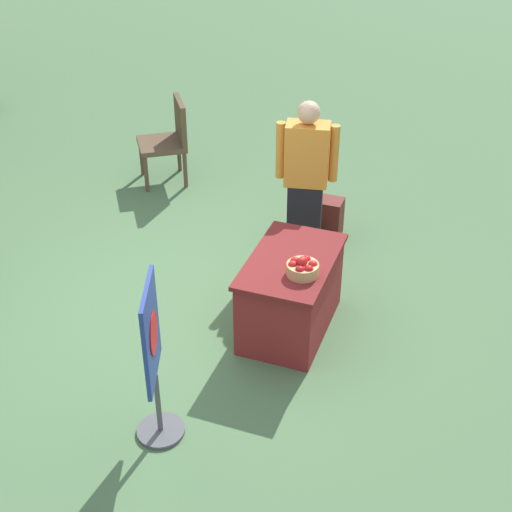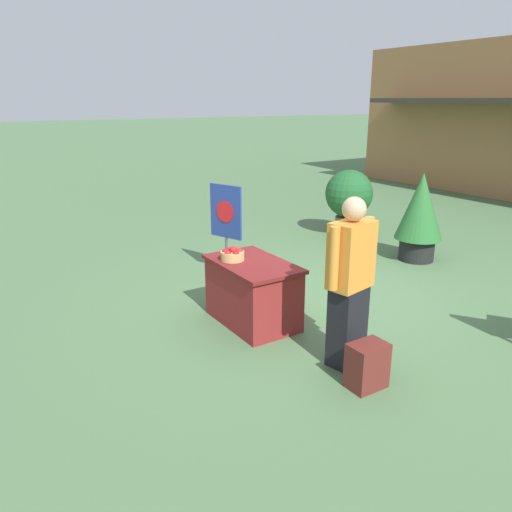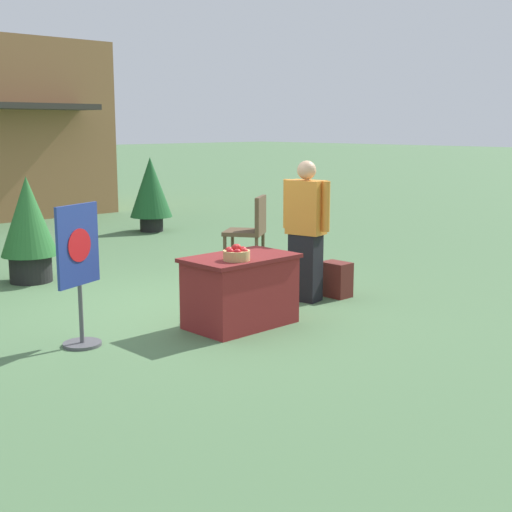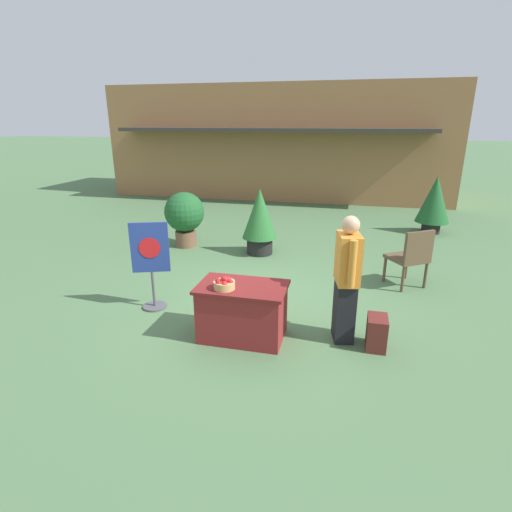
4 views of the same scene
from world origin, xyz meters
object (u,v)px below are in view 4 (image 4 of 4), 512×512
(display_table, at_px, (242,311))
(potted_plant_far_right, at_px, (185,215))
(patio_chair, at_px, (411,255))
(potted_plant_near_left, at_px, (260,219))
(person_visitor, at_px, (346,279))
(backpack, at_px, (377,333))
(apple_basket, at_px, (224,284))
(poster_board, at_px, (151,263))
(potted_plant_far_left, at_px, (434,201))

(display_table, height_order, potted_plant_far_right, potted_plant_far_right)
(patio_chair, xyz_separation_m, potted_plant_near_left, (-2.88, 1.18, 0.19))
(person_visitor, distance_m, potted_plant_far_right, 4.88)
(potted_plant_far_right, bearing_deg, display_table, -56.92)
(backpack, bearing_deg, apple_basket, -171.44)
(person_visitor, bearing_deg, potted_plant_far_right, -54.14)
(person_visitor, distance_m, backpack, 0.76)
(display_table, height_order, poster_board, poster_board)
(potted_plant_near_left, bearing_deg, backpack, -55.63)
(backpack, bearing_deg, patio_chair, 74.03)
(poster_board, relative_size, patio_chair, 1.30)
(person_visitor, xyz_separation_m, potted_plant_far_right, (-3.59, 3.30, -0.11))
(display_table, distance_m, person_visitor, 1.38)
(display_table, distance_m, patio_chair, 3.23)
(person_visitor, bearing_deg, potted_plant_near_left, -71.34)
(potted_plant_far_right, bearing_deg, patio_chair, -15.70)
(potted_plant_far_right, bearing_deg, potted_plant_near_left, -3.89)
(display_table, bearing_deg, backpack, 4.49)
(apple_basket, xyz_separation_m, potted_plant_near_left, (-0.39, 3.59, -0.03))
(potted_plant_near_left, height_order, potted_plant_far_left, potted_plant_far_left)
(display_table, xyz_separation_m, potted_plant_far_left, (3.24, 6.09, 0.44))
(apple_basket, height_order, person_visitor, person_visitor)
(backpack, height_order, potted_plant_far_left, potted_plant_far_left)
(apple_basket, bearing_deg, potted_plant_far_right, 119.89)
(backpack, bearing_deg, person_visitor, 162.78)
(display_table, relative_size, patio_chair, 1.11)
(potted_plant_far_left, bearing_deg, potted_plant_far_right, -155.58)
(person_visitor, height_order, backpack, person_visitor)
(potted_plant_far_right, height_order, potted_plant_far_left, potted_plant_far_left)
(potted_plant_near_left, bearing_deg, person_visitor, -59.79)
(potted_plant_far_left, bearing_deg, person_visitor, -108.69)
(person_visitor, bearing_deg, apple_basket, 4.11)
(display_table, bearing_deg, potted_plant_far_left, 61.95)
(person_visitor, distance_m, potted_plant_far_left, 6.15)
(patio_chair, distance_m, potted_plant_far_left, 3.95)
(apple_basket, relative_size, person_visitor, 0.16)
(patio_chair, distance_m, potted_plant_near_left, 3.11)
(poster_board, bearing_deg, backpack, 63.17)
(display_table, relative_size, person_visitor, 0.69)
(apple_basket, xyz_separation_m, potted_plant_far_right, (-2.13, 3.71, -0.07))
(potted_plant_far_right, bearing_deg, person_visitor, -42.59)
(apple_basket, distance_m, potted_plant_far_left, 7.12)
(patio_chair, bearing_deg, apple_basket, 99.92)
(display_table, height_order, person_visitor, person_visitor)
(potted_plant_far_right, distance_m, potted_plant_near_left, 1.74)
(backpack, distance_m, potted_plant_near_left, 4.05)
(potted_plant_near_left, bearing_deg, poster_board, -108.05)
(person_visitor, xyz_separation_m, poster_board, (-2.81, 0.26, -0.12))
(poster_board, relative_size, potted_plant_far_left, 0.93)
(person_visitor, height_order, potted_plant_far_left, person_visitor)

